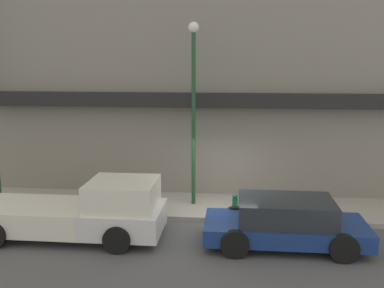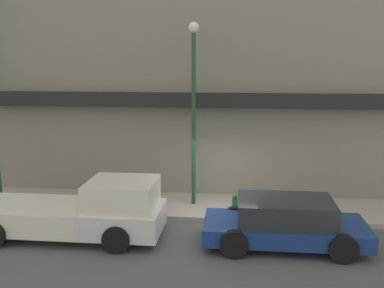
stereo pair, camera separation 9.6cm
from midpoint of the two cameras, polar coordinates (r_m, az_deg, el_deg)
The scene contains 7 objects.
ground_plane at distance 13.93m, azimuth 3.84°, elevation -10.49°, with size 80.00×80.00×0.00m, color #4C4C4F.
sidewalk at distance 15.11m, azimuth 4.04°, elevation -8.41°, with size 36.00×2.59×0.16m.
building at distance 17.06m, azimuth 4.60°, elevation 13.81°, with size 19.80×3.80×11.91m.
pickup_truck at distance 13.04m, azimuth -14.48°, elevation -8.71°, with size 5.64×2.14×1.75m.
parked_car at distance 12.38m, azimuth 12.47°, elevation -10.20°, with size 4.49×2.07×1.35m.
fire_hydrant at distance 14.33m, azimuth 5.91°, elevation -7.84°, with size 0.19×0.19×0.64m.
street_lamp at distance 14.43m, azimuth 0.41°, elevation 6.55°, with size 0.36×0.36×6.19m.
Camera 2 is at (0.49, -12.95, 5.10)m, focal length 40.00 mm.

